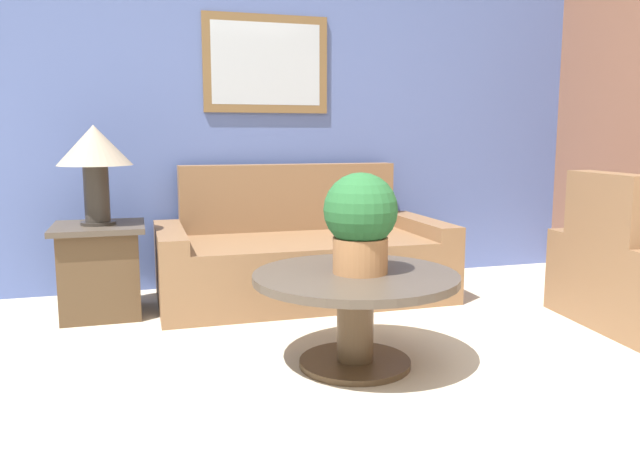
# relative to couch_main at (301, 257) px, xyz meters

# --- Properties ---
(ground_plane) EXTENTS (20.00, 20.00, 0.00)m
(ground_plane) POSITION_rel_couch_main_xyz_m (-0.25, -2.22, -0.29)
(ground_plane) COLOR beige
(wall_back) EXTENTS (7.42, 0.09, 2.60)m
(wall_back) POSITION_rel_couch_main_xyz_m (-0.25, 0.54, 1.02)
(wall_back) COLOR #5166A8
(wall_back) RESTS_ON ground_plane
(couch_main) EXTENTS (1.99, 0.98, 0.93)m
(couch_main) POSITION_rel_couch_main_xyz_m (0.00, 0.00, 0.00)
(couch_main) COLOR brown
(couch_main) RESTS_ON ground_plane
(coffee_table) EXTENTS (1.02, 1.02, 0.47)m
(coffee_table) POSITION_rel_couch_main_xyz_m (-0.09, -1.39, 0.06)
(coffee_table) COLOR #4C3823
(coffee_table) RESTS_ON ground_plane
(side_table) EXTENTS (0.56, 0.56, 0.59)m
(side_table) POSITION_rel_couch_main_xyz_m (-1.34, -0.09, 0.01)
(side_table) COLOR #4C3823
(side_table) RESTS_ON ground_plane
(table_lamp) EXTENTS (0.46, 0.46, 0.62)m
(table_lamp) POSITION_rel_couch_main_xyz_m (-1.34, -0.09, 0.75)
(table_lamp) COLOR #2D2823
(table_lamp) RESTS_ON side_table
(potted_plant_on_table) EXTENTS (0.36, 0.36, 0.49)m
(potted_plant_on_table) POSITION_rel_couch_main_xyz_m (-0.06, -1.38, 0.45)
(potted_plant_on_table) COLOR #9E6B42
(potted_plant_on_table) RESTS_ON coffee_table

